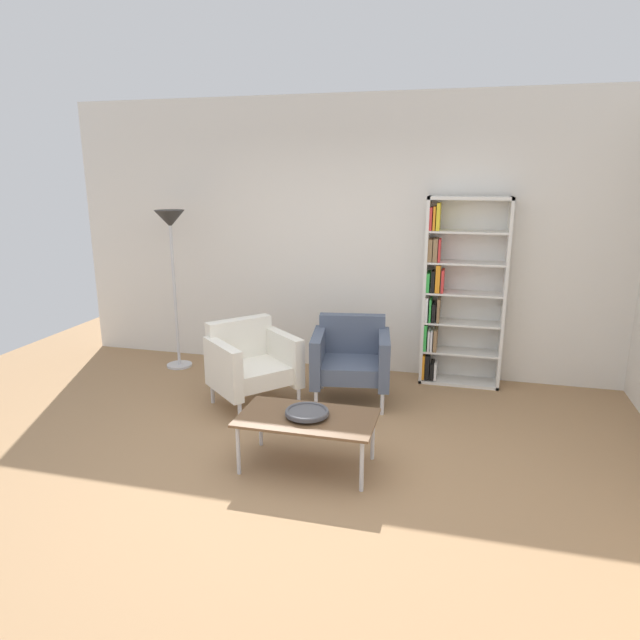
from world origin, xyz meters
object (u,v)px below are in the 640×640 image
armchair_spare_guest (251,362)px  floor_lamp_torchiere (171,238)px  armchair_near_window (351,357)px  bookshelf_tall (456,294)px  coffee_table_low (307,421)px  decorative_bowl (307,412)px

armchair_spare_guest → floor_lamp_torchiere: size_ratio=0.55×
armchair_near_window → bookshelf_tall: bearing=28.7°
coffee_table_low → decorative_bowl: bearing=0.0°
coffee_table_low → armchair_spare_guest: (-0.83, 1.00, 0.05)m
armchair_near_window → floor_lamp_torchiere: 2.35m
armchair_spare_guest → armchair_near_window: size_ratio=1.17×
armchair_spare_guest → armchair_near_window: (0.88, 0.36, 0.00)m
coffee_table_low → armchair_spare_guest: 1.30m
bookshelf_tall → coffee_table_low: (-0.98, -2.08, -0.57)m
floor_lamp_torchiere → bookshelf_tall: bearing=5.5°
bookshelf_tall → decorative_bowl: size_ratio=5.94×
decorative_bowl → floor_lamp_torchiere: bearing=138.3°
bookshelf_tall → floor_lamp_torchiere: size_ratio=1.09×
armchair_near_window → armchair_spare_guest: bearing=-166.5°
coffee_table_low → floor_lamp_torchiere: (-2.01, 1.79, 1.08)m
bookshelf_tall → coffee_table_low: size_ratio=1.90×
decorative_bowl → coffee_table_low: bearing=180.0°
bookshelf_tall → floor_lamp_torchiere: (-2.99, -0.29, 0.51)m
bookshelf_tall → decorative_bowl: bookshelf_tall is taller
armchair_spare_guest → decorative_bowl: bearing=-99.0°
decorative_bowl → floor_lamp_torchiere: (-2.01, 1.79, 1.01)m
decorative_bowl → armchair_near_window: 1.36m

